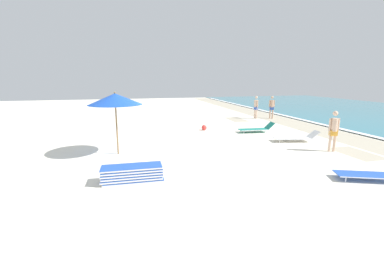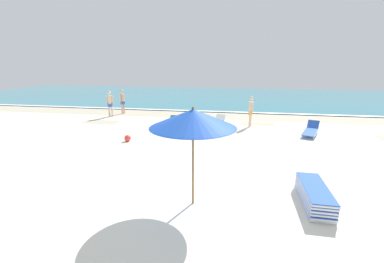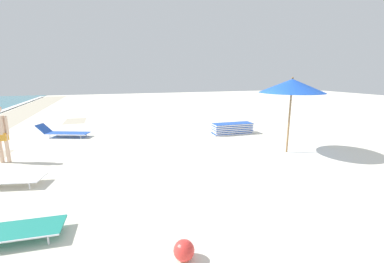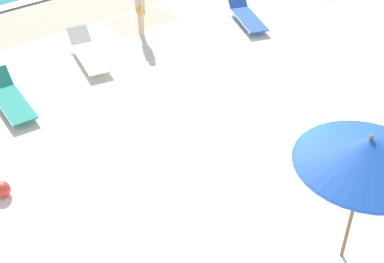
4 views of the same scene
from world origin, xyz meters
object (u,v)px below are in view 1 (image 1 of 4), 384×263
object	(u,v)px
beach_ball	(204,128)
beachgoer_wading_adult	(256,106)
beach_umbrella	(115,99)
sun_lounger_under_umbrella	(257,129)
lounger_stack	(133,173)
beachgoer_strolling_adult	(272,106)
beachgoer_shoreline_child	(334,129)
sun_lounger_near_water_left	(296,137)
sun_lounger_beside_umbrella	(374,174)

from	to	relation	value
beach_ball	beachgoer_wading_adult	bearing A→B (deg)	123.77
beach_umbrella	sun_lounger_under_umbrella	xyz separation A→B (m)	(-2.65, 7.75, -2.06)
lounger_stack	sun_lounger_under_umbrella	world-z (taller)	sun_lounger_under_umbrella
sun_lounger_under_umbrella	beach_ball	xyz separation A→B (m)	(-1.33, -2.82, -0.06)
lounger_stack	beachgoer_strolling_adult	distance (m)	14.98
beachgoer_shoreline_child	beachgoer_strolling_adult	distance (m)	9.32
sun_lounger_near_water_left	beachgoer_strolling_adult	world-z (taller)	beachgoer_strolling_adult
beach_umbrella	sun_lounger_beside_umbrella	bearing A→B (deg)	57.93
sun_lounger_near_water_left	beachgoer_wading_adult	bearing A→B (deg)	179.79
beach_umbrella	sun_lounger_beside_umbrella	distance (m)	9.38
beach_umbrella	beachgoer_shoreline_child	size ratio (longest dim) A/B	1.46
sun_lounger_beside_umbrella	beachgoer_strolling_adult	xyz separation A→B (m)	(-12.02, 3.64, 0.79)
lounger_stack	sun_lounger_near_water_left	xyz separation A→B (m)	(-3.24, 8.05, -0.04)
sun_lounger_near_water_left	beach_ball	size ratio (longest dim) A/B	7.26
beach_umbrella	sun_lounger_beside_umbrella	world-z (taller)	beach_umbrella
sun_lounger_near_water_left	beachgoer_wading_adult	xyz separation A→B (m)	(-7.41, 1.64, 0.79)
beach_umbrella	sun_lounger_under_umbrella	bearing A→B (deg)	108.91
beach_umbrella	sun_lounger_under_umbrella	size ratio (longest dim) A/B	1.23
beach_umbrella	lounger_stack	bearing A→B (deg)	9.60
beachgoer_shoreline_child	beach_ball	xyz separation A→B (m)	(-5.81, -4.02, -0.84)
beachgoer_wading_adult	beachgoer_strolling_adult	bearing A→B (deg)	60.75
lounger_stack	beach_umbrella	bearing A→B (deg)	-169.43
sun_lounger_under_umbrella	beachgoer_strolling_adult	size ratio (longest dim) A/B	1.19
sun_lounger_beside_umbrella	beachgoer_strolling_adult	world-z (taller)	beachgoer_strolling_adult
beachgoer_shoreline_child	beach_ball	world-z (taller)	beachgoer_shoreline_child
beachgoer_strolling_adult	sun_lounger_under_umbrella	bearing A→B (deg)	-113.23
sun_lounger_beside_umbrella	sun_lounger_near_water_left	world-z (taller)	sun_lounger_beside_umbrella
lounger_stack	beachgoer_wading_adult	bearing A→B (deg)	138.67
lounger_stack	sun_lounger_beside_umbrella	size ratio (longest dim) A/B	0.86
beach_umbrella	beach_ball	bearing A→B (deg)	128.97
sun_lounger_beside_umbrella	beachgoer_strolling_adult	bearing A→B (deg)	-175.45
sun_lounger_beside_umbrella	lounger_stack	bearing A→B (deg)	-82.12
beachgoer_wading_adult	beachgoer_shoreline_child	bearing A→B (deg)	-19.84
sun_lounger_near_water_left	beach_ball	xyz separation A→B (m)	(-3.87, -3.65, -0.05)
sun_lounger_under_umbrella	beachgoer_wading_adult	distance (m)	5.52
sun_lounger_beside_umbrella	beachgoer_wading_adult	distance (m)	12.65
lounger_stack	beachgoer_strolling_adult	size ratio (longest dim) A/B	1.08
sun_lounger_near_water_left	beachgoer_wading_adult	distance (m)	7.63
beachgoer_shoreline_child	beach_ball	distance (m)	7.12
sun_lounger_beside_umbrella	beachgoer_wading_adult	bearing A→B (deg)	-169.91
sun_lounger_under_umbrella	beach_ball	world-z (taller)	sun_lounger_under_umbrella
beachgoer_wading_adult	sun_lounger_under_umbrella	bearing A→B (deg)	-38.98
sun_lounger_beside_umbrella	beachgoer_wading_adult	world-z (taller)	beachgoer_wading_adult
beachgoer_shoreline_child	beachgoer_strolling_adult	xyz separation A→B (m)	(-8.99, 2.44, 0.00)
beach_umbrella	sun_lounger_under_umbrella	distance (m)	8.45
lounger_stack	sun_lounger_under_umbrella	bearing A→B (deg)	129.64
beachgoer_wading_adult	beachgoer_shoreline_child	size ratio (longest dim) A/B	1.00
beachgoer_wading_adult	beachgoer_strolling_adult	world-z (taller)	same
beach_umbrella	sun_lounger_near_water_left	xyz separation A→B (m)	(-0.11, 8.58, -2.07)
sun_lounger_near_water_left	beachgoer_shoreline_child	world-z (taller)	beachgoer_shoreline_child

